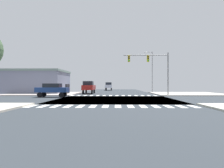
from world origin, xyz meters
TOP-DOWN VIEW (x-y plane):
  - ground at (0.00, 0.00)m, footprint 90.00×90.00m
  - sidewalk_corner_ne at (13.00, 12.00)m, footprint 12.00×12.00m
  - sidewalk_corner_nw at (-13.00, 12.00)m, footprint 12.00×12.00m
  - crosswalk_near at (-0.25, -7.30)m, footprint 13.50×2.00m
  - crosswalk_far at (-0.25, 7.30)m, footprint 13.50×2.00m
  - traffic_signal_mast at (5.60, 7.44)m, footprint 7.09×0.55m
  - street_lamp at (7.74, 18.59)m, footprint 1.78×0.32m
  - bank_building at (-16.98, 15.07)m, footprint 15.45×9.37m
  - pickup_crossing_1 at (-5.00, 13.06)m, footprint 2.00×5.10m
  - sedan_queued_2 at (-8.68, 3.50)m, footprint 4.30×1.80m
  - suv_trailing_2 at (-2.00, 32.88)m, footprint 1.96×4.60m

SIDE VIEW (x-z plane):
  - ground at x=0.00m, z-range -0.05..0.00m
  - crosswalk_near at x=-0.25m, z-range 0.00..0.01m
  - crosswalk_far at x=-0.25m, z-range 0.00..0.01m
  - sidewalk_corner_ne at x=13.00m, z-range 0.00..0.14m
  - sidewalk_corner_nw at x=-13.00m, z-range 0.00..0.14m
  - sedan_queued_2 at x=-8.68m, z-range 0.18..2.06m
  - pickup_crossing_1 at x=-5.00m, z-range 0.12..2.47m
  - suv_trailing_2 at x=-2.00m, z-range 0.22..2.56m
  - bank_building at x=-16.98m, z-range 0.01..4.56m
  - traffic_signal_mast at x=5.60m, z-range 1.63..8.39m
  - street_lamp at x=7.74m, z-range 0.80..9.61m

